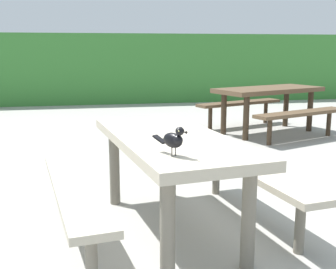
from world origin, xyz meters
name	(u,v)px	position (x,y,z in m)	size (l,w,h in m)	color
ground_plane	(166,234)	(0.00, 0.00, 0.00)	(60.00, 60.00, 0.00)	#A3A099
hedge_wall	(107,68)	(0.00, 8.54, 0.86)	(28.00, 1.84, 1.72)	#387A33
picnic_table_foreground	(170,160)	(0.04, 0.06, 0.56)	(1.92, 1.95, 0.74)	#B2A893
bird_grackle	(174,139)	(-0.05, -0.55, 0.84)	(0.17, 0.26, 0.18)	black
picnic_table_mid_left	(268,99)	(2.35, 3.54, 0.56)	(2.19, 2.17, 0.74)	brown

